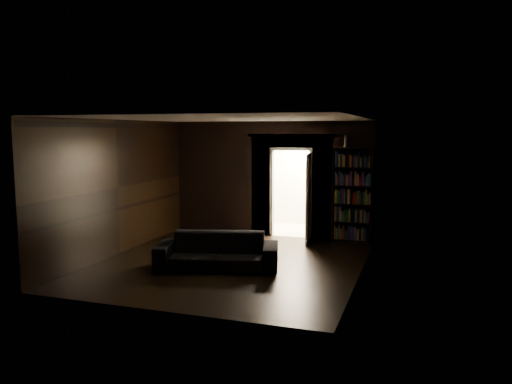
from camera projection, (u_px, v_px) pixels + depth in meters
ground at (230, 263)px, 9.75m from camera, size 5.50×5.50×0.00m
room_walls at (248, 173)px, 10.55m from camera, size 5.02×5.61×2.84m
kitchen_alcove at (301, 183)px, 13.09m from camera, size 2.20×1.80×2.60m
sofa at (217, 246)px, 9.33m from camera, size 2.44×1.54×0.87m
bookshelf at (352, 195)px, 11.42m from camera, size 0.95×0.53×2.20m
refrigerator at (325, 198)px, 13.10m from camera, size 0.80×0.75×1.65m
door at (308, 198)px, 11.47m from camera, size 0.16×0.85×2.05m
figurine at (346, 141)px, 11.40m from camera, size 0.10×0.10×0.28m
bottles at (327, 161)px, 12.92m from camera, size 0.64×0.26×0.26m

